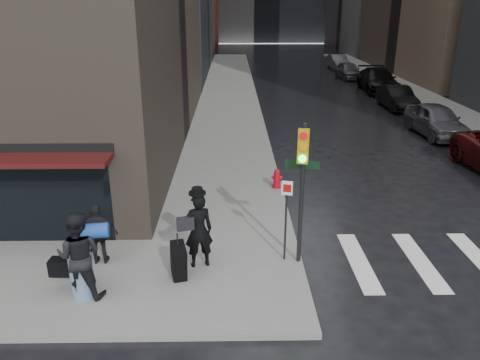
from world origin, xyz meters
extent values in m
plane|color=black|center=(0.00, 0.00, 0.00)|extent=(140.00, 140.00, 0.00)
cube|color=slate|center=(0.00, 27.00, 0.07)|extent=(4.00, 50.00, 0.15)
cube|color=slate|center=(13.50, 27.00, 0.07)|extent=(3.00, 50.00, 0.15)
cube|color=silver|center=(3.50, 1.00, 0.01)|extent=(0.50, 3.00, 0.01)
cube|color=silver|center=(5.10, 1.00, 0.01)|extent=(0.50, 3.00, 0.01)
imported|color=black|center=(-0.59, 0.65, 1.11)|extent=(0.80, 0.62, 1.92)
cylinder|color=black|center=(-0.59, 0.65, 2.09)|extent=(0.41, 0.41, 0.05)
cylinder|color=black|center=(-0.59, 0.65, 2.15)|extent=(0.26, 0.26, 0.15)
cube|color=black|center=(-0.89, 0.50, 1.37)|extent=(0.43, 0.23, 0.33)
cube|color=black|center=(-1.04, 0.07, 0.60)|extent=(0.50, 0.80, 0.97)
cylinder|color=black|center=(-1.04, 0.07, 1.11)|extent=(0.04, 0.04, 0.45)
imported|color=black|center=(-3.09, -0.61, 1.16)|extent=(1.02, 0.81, 2.02)
cube|color=black|center=(-3.55, -0.39, 0.76)|extent=(0.62, 0.35, 0.38)
cylinder|color=#1C459E|center=(-2.75, -0.49, 1.70)|extent=(0.64, 0.40, 0.32)
imported|color=black|center=(-3.07, 0.83, 0.95)|extent=(0.95, 0.42, 1.59)
cylinder|color=black|center=(1.90, 0.82, 1.94)|extent=(0.11, 0.11, 3.58)
cube|color=gold|center=(1.85, 0.63, 3.23)|extent=(0.28, 0.22, 0.80)
cylinder|color=red|center=(1.83, 0.54, 3.50)|extent=(0.18, 0.09, 0.18)
cylinder|color=orange|center=(1.83, 0.54, 3.23)|extent=(0.18, 0.09, 0.18)
cylinder|color=#19E533|center=(1.83, 0.54, 2.97)|extent=(0.18, 0.09, 0.18)
cylinder|color=black|center=(1.55, 0.91, 1.22)|extent=(0.05, 0.05, 2.15)
cube|color=white|center=(1.55, 0.88, 2.12)|extent=(0.27, 0.08, 0.36)
cube|color=black|center=(1.90, 0.90, 2.70)|extent=(0.79, 0.22, 0.20)
cylinder|color=#A90A17|center=(1.80, 5.87, 0.20)|extent=(0.30, 0.30, 0.09)
cylinder|color=#A90A17|center=(1.80, 5.87, 0.43)|extent=(0.23, 0.23, 0.56)
sphere|color=#A90A17|center=(1.80, 5.87, 0.73)|extent=(0.21, 0.21, 0.21)
cylinder|color=#A90A17|center=(1.80, 5.87, 0.53)|extent=(0.40, 0.21, 0.13)
imported|color=#424147|center=(10.48, 13.30, 0.79)|extent=(2.05, 4.69, 1.57)
imported|color=black|center=(10.63, 19.64, 0.71)|extent=(1.53, 4.32, 1.42)
imported|color=black|center=(11.27, 25.98, 0.84)|extent=(2.66, 5.88, 1.67)
imported|color=#4E4E53|center=(10.51, 32.32, 0.71)|extent=(1.96, 4.29, 1.43)
imported|color=#4F5055|center=(10.93, 38.66, 0.72)|extent=(1.73, 4.42, 1.43)
camera|label=1|loc=(0.25, -9.54, 6.28)|focal=35.00mm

